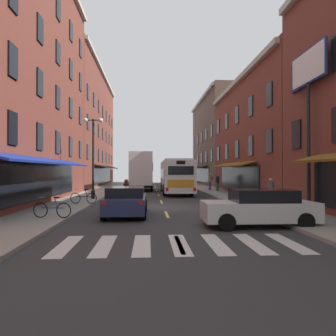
# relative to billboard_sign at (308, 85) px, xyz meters

# --- Properties ---
(ground_plane) EXTENTS (34.80, 80.00, 0.10)m
(ground_plane) POSITION_rel_billboard_sign_xyz_m (-7.05, 3.95, -6.50)
(ground_plane) COLOR #333335
(lane_centre_dashes) EXTENTS (0.14, 73.90, 0.01)m
(lane_centre_dashes) POSITION_rel_billboard_sign_xyz_m (-7.05, 3.70, -6.45)
(lane_centre_dashes) COLOR #DBCC4C
(lane_centre_dashes) RESTS_ON ground
(crosswalk_near) EXTENTS (7.10, 2.80, 0.01)m
(crosswalk_near) POSITION_rel_billboard_sign_xyz_m (-7.05, -6.05, -6.45)
(crosswalk_near) COLOR silver
(crosswalk_near) RESTS_ON ground
(sidewalk_left) EXTENTS (3.00, 80.00, 0.14)m
(sidewalk_left) POSITION_rel_billboard_sign_xyz_m (-12.95, 3.95, -6.38)
(sidewalk_left) COLOR gray
(sidewalk_left) RESTS_ON ground
(sidewalk_right) EXTENTS (3.00, 80.00, 0.14)m
(sidewalk_right) POSITION_rel_billboard_sign_xyz_m (-1.15, 3.95, -6.38)
(sidewalk_right) COLOR gray
(sidewalk_right) RESTS_ON ground
(storefront_row_right) EXTENTS (9.44, 79.90, 13.55)m
(storefront_row_right) POSITION_rel_billboard_sign_xyz_m (4.33, 5.36, -0.46)
(storefront_row_right) COLOR brown
(storefront_row_right) RESTS_ON ground
(billboard_sign) EXTENTS (0.40, 3.31, 8.09)m
(billboard_sign) POSITION_rel_billboard_sign_xyz_m (0.00, 0.00, 0.00)
(billboard_sign) COLOR black
(billboard_sign) RESTS_ON sidewalk_right
(transit_bus) EXTENTS (2.72, 11.20, 3.20)m
(transit_bus) POSITION_rel_billboard_sign_xyz_m (-5.34, 15.46, -4.77)
(transit_bus) COLOR white
(transit_bus) RESTS_ON ground
(box_truck) EXTENTS (2.53, 6.84, 4.14)m
(box_truck) POSITION_rel_billboard_sign_xyz_m (-8.71, 19.85, -4.34)
(box_truck) COLOR white
(box_truck) RESTS_ON ground
(sedan_near) EXTENTS (4.33, 1.96, 1.45)m
(sedan_near) POSITION_rel_billboard_sign_xyz_m (-3.65, -3.24, -5.71)
(sedan_near) COLOR silver
(sedan_near) RESTS_ON ground
(sedan_mid) EXTENTS (2.01, 4.38, 1.40)m
(sedan_mid) POSITION_rel_billboard_sign_xyz_m (-9.03, 0.10, -5.73)
(sedan_mid) COLOR navy
(sedan_mid) RESTS_ON ground
(sedan_far) EXTENTS (1.96, 4.75, 1.39)m
(sedan_far) POSITION_rel_billboard_sign_xyz_m (-8.63, 30.29, -5.73)
(sedan_far) COLOR #144723
(sedan_far) RESTS_ON ground
(motorcycle_rider) EXTENTS (0.62, 2.07, 1.66)m
(motorcycle_rider) POSITION_rel_billboard_sign_xyz_m (-9.32, 4.36, -5.74)
(motorcycle_rider) COLOR black
(motorcycle_rider) RESTS_ON ground
(bicycle_near) EXTENTS (1.70, 0.48, 0.91)m
(bicycle_near) POSITION_rel_billboard_sign_xyz_m (-12.11, -1.37, -5.95)
(bicycle_near) COLOR black
(bicycle_near) RESTS_ON sidewalk_left
(bicycle_mid) EXTENTS (1.69, 0.50, 0.91)m
(bicycle_mid) POSITION_rel_billboard_sign_xyz_m (-11.98, 4.74, -5.95)
(bicycle_mid) COLOR black
(bicycle_mid) RESTS_ON sidewalk_left
(pedestrian_near) EXTENTS (0.51, 0.36, 1.78)m
(pedestrian_near) POSITION_rel_billboard_sign_xyz_m (-1.36, 18.54, -5.37)
(pedestrian_near) COLOR #66387F
(pedestrian_near) RESTS_ON sidewalk_right
(pedestrian_mid) EXTENTS (0.36, 0.36, 1.65)m
(pedestrian_mid) POSITION_rel_billboard_sign_xyz_m (-1.24, 1.75, -5.47)
(pedestrian_mid) COLOR #66387F
(pedestrian_mid) RESTS_ON sidewalk_right
(pedestrian_far) EXTENTS (0.36, 0.36, 1.70)m
(pedestrian_far) POSITION_rel_billboard_sign_xyz_m (-0.97, 16.60, -5.44)
(pedestrian_far) COLOR #33663F
(pedestrian_far) RESTS_ON sidewalk_right
(street_lamp_twin) EXTENTS (1.42, 0.32, 5.91)m
(street_lamp_twin) POSITION_rel_billboard_sign_xyz_m (-12.00, 8.28, -3.05)
(street_lamp_twin) COLOR black
(street_lamp_twin) RESTS_ON sidewalk_left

